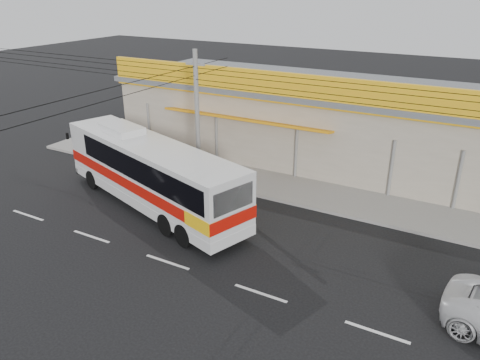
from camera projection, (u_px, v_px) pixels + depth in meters
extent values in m
plane|color=black|center=(203.00, 234.00, 19.93)|extent=(120.00, 120.00, 0.00)
cube|color=gray|center=(266.00, 184.00, 24.72)|extent=(30.00, 3.20, 0.15)
cube|color=gray|center=(307.00, 121.00, 28.43)|extent=(22.00, 8.00, 4.20)
cube|color=#54575B|center=(309.00, 84.00, 27.56)|extent=(22.60, 8.60, 0.30)
cube|color=yellow|center=(281.00, 88.00, 24.03)|extent=(22.00, 0.24, 1.60)
cube|color=#BD100A|center=(246.00, 84.00, 24.90)|extent=(9.00, 0.10, 1.20)
cube|color=#137033|center=(411.00, 102.00, 21.09)|extent=(2.40, 0.10, 1.10)
cube|color=navy|center=(477.00, 110.00, 19.87)|extent=(2.20, 0.10, 1.10)
cube|color=#BD100A|center=(144.00, 73.00, 28.05)|extent=(3.00, 0.10, 1.10)
cube|color=orange|center=(245.00, 119.00, 25.52)|extent=(10.00, 1.20, 0.37)
cube|color=silver|center=(151.00, 172.00, 21.62)|extent=(11.57, 5.78, 2.75)
cube|color=red|center=(152.00, 179.00, 21.75)|extent=(11.62, 5.83, 0.52)
cube|color=yellow|center=(221.00, 214.00, 18.42)|extent=(2.20, 2.78, 0.57)
cube|color=black|center=(158.00, 163.00, 20.94)|extent=(9.78, 5.23, 1.04)
cube|color=black|center=(93.00, 136.00, 25.26)|extent=(0.79, 2.03, 1.42)
cube|color=silver|center=(122.00, 129.00, 22.63)|extent=(2.58, 1.97, 0.34)
cylinder|color=black|center=(93.00, 180.00, 24.16)|extent=(1.03, 0.59, 0.99)
cylinder|color=black|center=(130.00, 169.00, 25.50)|extent=(1.03, 0.59, 0.99)
cylinder|color=black|center=(184.00, 235.00, 18.83)|extent=(1.03, 0.59, 0.99)
cylinder|color=black|center=(224.00, 218.00, 20.18)|extent=(1.03, 0.59, 0.99)
imported|color=maroon|center=(126.00, 148.00, 28.09)|extent=(2.20, 0.86, 1.14)
imported|color=black|center=(129.00, 147.00, 28.57)|extent=(1.65, 0.72, 0.96)
cylinder|color=slate|center=(197.00, 121.00, 23.28)|extent=(0.23, 0.23, 7.02)
cube|color=slate|center=(195.00, 64.00, 22.18)|extent=(1.05, 0.11, 0.11)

